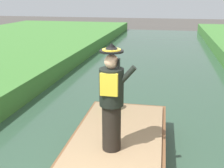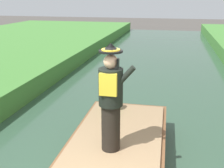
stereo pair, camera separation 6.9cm
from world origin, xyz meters
name	(u,v)px [view 1 (the left image)]	position (x,y,z in m)	size (l,w,h in m)	color
boat	(115,159)	(0.00, 1.07, 0.40)	(1.90, 4.24, 0.61)	brown
person_pirate	(112,99)	(-0.03, 0.90, 1.64)	(0.61, 0.42, 1.85)	black
parrot_plush	(112,99)	(-0.38, 2.63, 0.95)	(0.36, 0.35, 0.57)	green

